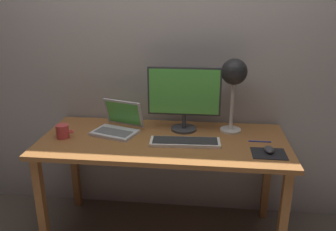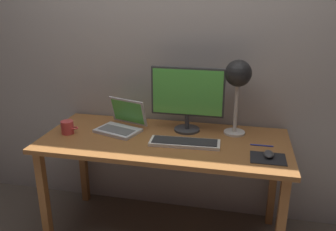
% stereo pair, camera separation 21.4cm
% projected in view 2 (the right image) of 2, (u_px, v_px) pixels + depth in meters
% --- Properties ---
extents(back_wall, '(4.80, 0.06, 2.60)m').
position_uv_depth(back_wall, '(177.00, 44.00, 2.44)').
color(back_wall, '#A8A099').
rests_on(back_wall, ground).
extents(desk, '(1.60, 0.70, 0.74)m').
position_uv_depth(desk, '(164.00, 150.00, 2.28)').
color(desk, '#935B2D').
rests_on(desk, ground).
extents(monitor, '(0.49, 0.18, 0.44)m').
position_uv_depth(monitor, '(188.00, 95.00, 2.31)').
color(monitor, '#38383A').
rests_on(monitor, desk).
extents(keyboard_main, '(0.45, 0.16, 0.03)m').
position_uv_depth(keyboard_main, '(185.00, 143.00, 2.17)').
color(keyboard_main, silver).
rests_on(keyboard_main, desk).
extents(laptop, '(0.35, 0.32, 0.21)m').
position_uv_depth(laptop, '(123.00, 121.00, 2.40)').
color(laptop, silver).
rests_on(laptop, desk).
extents(desk_lamp, '(0.17, 0.17, 0.50)m').
position_uv_depth(desk_lamp, '(238.00, 78.00, 2.22)').
color(desk_lamp, beige).
rests_on(desk_lamp, desk).
extents(mousepad, '(0.20, 0.16, 0.00)m').
position_uv_depth(mousepad, '(268.00, 158.00, 1.98)').
color(mousepad, black).
rests_on(mousepad, desk).
extents(mouse, '(0.06, 0.10, 0.03)m').
position_uv_depth(mouse, '(269.00, 154.00, 2.00)').
color(mouse, '#38383A').
rests_on(mouse, mousepad).
extents(coffee_mug, '(0.12, 0.08, 0.09)m').
position_uv_depth(coffee_mug, '(68.00, 127.00, 2.33)').
color(coffee_mug, '#CC3F3F').
rests_on(coffee_mug, desk).
extents(pen, '(0.14, 0.01, 0.01)m').
position_uv_depth(pen, '(262.00, 145.00, 2.15)').
color(pen, '#2633A5').
rests_on(pen, desk).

